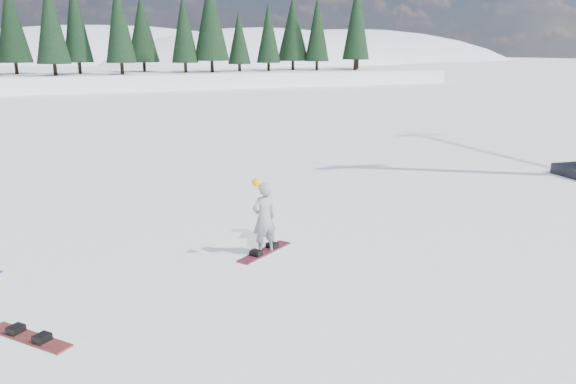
{
  "coord_description": "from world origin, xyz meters",
  "views": [
    {
      "loc": [
        -1.16,
        -9.34,
        4.08
      ],
      "look_at": [
        3.5,
        1.35,
        1.1
      ],
      "focal_mm": 35.0,
      "sensor_mm": 36.0,
      "label": 1
    }
  ],
  "objects": [
    {
      "name": "alpine_backdrop",
      "position": [
        -11.72,
        189.16,
        -13.97
      ],
      "size": [
        412.5,
        227.0,
        53.2
      ],
      "color": "white",
      "rests_on": "ground"
    },
    {
      "name": "snowboarder_woman",
      "position": [
        2.74,
        0.85,
        0.76
      ],
      "size": [
        0.6,
        0.46,
        1.63
      ],
      "rotation": [
        0.0,
        0.0,
        3.34
      ],
      "color": "#A5A5AA",
      "rests_on": "ground"
    },
    {
      "name": "ground",
      "position": [
        0.0,
        0.0,
        0.0
      ],
      "size": [
        420.0,
        420.0,
        0.0
      ],
      "primitive_type": "plane",
      "color": "white",
      "rests_on": "ground"
    },
    {
      "name": "snowboard_loose_b",
      "position": [
        -1.67,
        -1.09,
        0.01
      ],
      "size": [
        1.16,
        1.34,
        0.03
      ],
      "primitive_type": "cube",
      "rotation": [
        0.0,
        0.0,
        -0.89
      ],
      "color": "maroon",
      "rests_on": "ground"
    },
    {
      "name": "snowboard_woman",
      "position": [
        2.75,
        0.85,
        0.01
      ],
      "size": [
        1.42,
        1.04,
        0.03
      ],
      "primitive_type": "cube",
      "rotation": [
        0.0,
        0.0,
        0.56
      ],
      "color": "maroon",
      "rests_on": "ground"
    }
  ]
}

